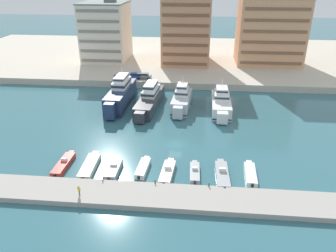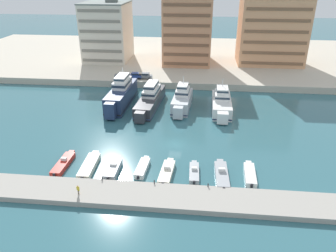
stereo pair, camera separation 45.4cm
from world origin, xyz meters
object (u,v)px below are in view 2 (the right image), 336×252
motorboat_white_center_left (143,168)px  motorboat_red_far_left (64,163)px  motorboat_grey_center_right (194,172)px  pedestrian_near_edge (78,189)px  yacht_white_center_left (222,103)px  yacht_charcoal_left (150,99)px  car_grey_mid_left (145,76)px  motorboat_grey_mid_left (113,169)px  motorboat_white_right (250,174)px  yacht_silver_mid_left (182,100)px  car_blue_left (135,75)px  motorboat_grey_mid_right (222,175)px  yacht_navy_far_left (121,94)px  motorboat_cream_center (167,172)px  motorboat_cream_left (89,166)px  car_grey_far_left (122,75)px

motorboat_white_center_left → motorboat_red_far_left: bearing=-179.9°
motorboat_grey_center_right → pedestrian_near_edge: (-16.82, -8.30, 1.39)m
motorboat_red_far_left → pedestrian_near_edge: size_ratio=5.06×
yacht_white_center_left → motorboat_white_center_left: (-14.48, -27.89, -1.54)m
pedestrian_near_edge → yacht_white_center_left: bearing=58.4°
yacht_charcoal_left → car_grey_mid_left: size_ratio=5.14×
motorboat_grey_mid_left → motorboat_white_right: motorboat_grey_mid_left is taller
yacht_charcoal_left → motorboat_grey_mid_left: yacht_charcoal_left is taller
yacht_silver_mid_left → car_blue_left: 22.55m
motorboat_grey_mid_right → motorboat_grey_center_right: bearing=175.8°
yacht_navy_far_left → yacht_silver_mid_left: (15.33, -0.57, -0.65)m
motorboat_grey_center_right → car_grey_mid_left: size_ratio=1.59×
motorboat_cream_center → motorboat_grey_center_right: 4.55m
motorboat_grey_center_right → motorboat_white_center_left: bearing=177.2°
yacht_charcoal_left → car_blue_left: bearing=113.2°
yacht_navy_far_left → motorboat_grey_mid_right: 38.38m
motorboat_cream_left → motorboat_cream_center: 13.48m
car_blue_left → yacht_navy_far_left: bearing=-91.0°
yacht_charcoal_left → pedestrian_near_edge: yacht_charcoal_left is taller
car_grey_mid_left → car_grey_far_left: bearing=-178.3°
motorboat_white_right → motorboat_grey_center_right: bearing=-177.2°
car_blue_left → yacht_charcoal_left: bearing=-66.8°
car_blue_left → motorboat_red_far_left: bearing=-94.7°
yacht_white_center_left → motorboat_cream_left: (-23.69, -28.19, -1.51)m
yacht_silver_mid_left → car_grey_mid_left: (-11.95, 16.90, 0.75)m
motorboat_grey_center_right → motorboat_white_right: bearing=2.8°
yacht_navy_far_left → motorboat_grey_mid_left: bearing=-79.6°
yacht_charcoal_left → motorboat_white_center_left: yacht_charcoal_left is taller
yacht_white_center_left → pedestrian_near_edge: 42.99m
car_blue_left → motorboat_cream_left: bearing=-88.8°
motorboat_white_center_left → pedestrian_near_edge: bearing=-132.5°
motorboat_grey_mid_left → motorboat_cream_center: 9.16m
motorboat_white_right → car_grey_far_left: car_grey_far_left is taller
car_blue_left → motorboat_white_right: bearing=-58.3°
motorboat_red_far_left → motorboat_white_center_left: motorboat_red_far_left is taller
yacht_navy_far_left → yacht_charcoal_left: yacht_navy_far_left is taller
pedestrian_near_edge → motorboat_white_center_left: bearing=47.5°
motorboat_cream_left → motorboat_grey_mid_left: (4.31, -0.58, 0.04)m
motorboat_grey_mid_right → car_grey_mid_left: (-20.39, 46.38, 2.39)m
yacht_charcoal_left → yacht_silver_mid_left: (7.90, -0.17, 0.09)m
motorboat_white_center_left → motorboat_grey_center_right: (8.80, -0.44, -0.05)m
motorboat_red_far_left → motorboat_grey_mid_right: (27.26, -0.74, 0.02)m
yacht_silver_mid_left → motorboat_white_right: yacht_silver_mid_left is taller
motorboat_grey_mid_left → car_blue_left: size_ratio=1.69×
yacht_navy_far_left → yacht_white_center_left: 24.98m
yacht_silver_mid_left → motorboat_white_center_left: size_ratio=2.30×
yacht_charcoal_left → motorboat_white_center_left: bearing=-84.0°
motorboat_red_far_left → car_grey_mid_left: (6.87, 45.64, 2.41)m
yacht_silver_mid_left → yacht_white_center_left: yacht_silver_mid_left is taller
car_blue_left → car_grey_mid_left: same height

